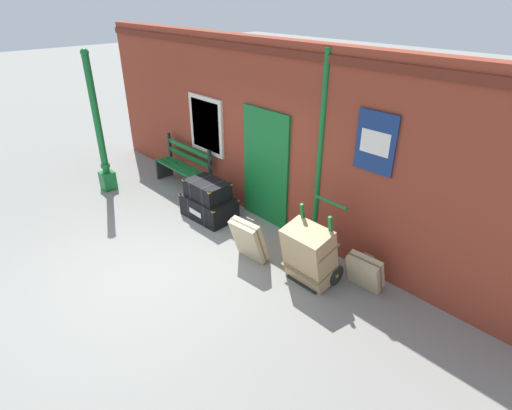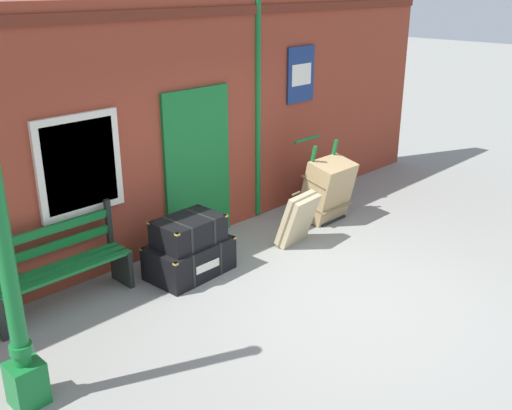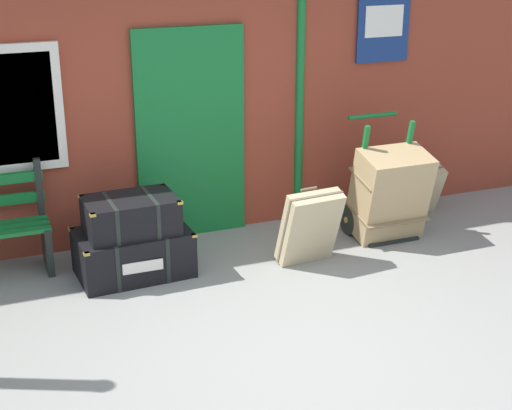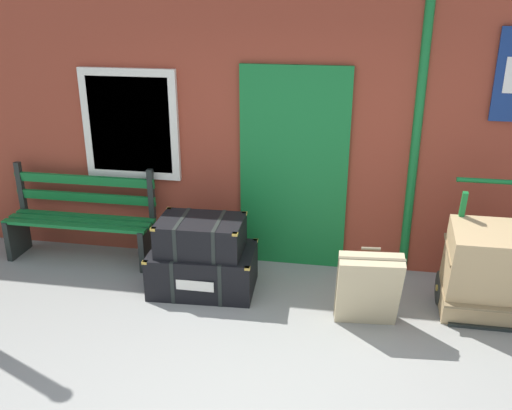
% 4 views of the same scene
% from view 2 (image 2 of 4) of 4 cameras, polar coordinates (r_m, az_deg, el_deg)
% --- Properties ---
extents(ground_plane, '(60.00, 60.00, 0.00)m').
position_cam_2_polar(ground_plane, '(6.85, 8.12, -8.97)').
color(ground_plane, gray).
extents(brick_facade, '(10.40, 0.35, 3.20)m').
position_cam_2_polar(brick_facade, '(7.94, -6.65, 7.72)').
color(brick_facade, brown).
rests_on(brick_facade, ground).
extents(lamp_post, '(0.28, 0.28, 2.90)m').
position_cam_2_polar(lamp_post, '(5.10, -22.60, -7.55)').
color(lamp_post, '#146B2D').
rests_on(lamp_post, ground).
extents(platform_bench, '(1.60, 0.43, 1.01)m').
position_cam_2_polar(platform_bench, '(6.83, -18.60, -5.83)').
color(platform_bench, '#146B2D').
rests_on(platform_bench, ground).
extents(steamer_trunk_base, '(1.04, 0.70, 0.43)m').
position_cam_2_polar(steamer_trunk_base, '(7.29, -6.44, -5.11)').
color(steamer_trunk_base, black).
rests_on(steamer_trunk_base, ground).
extents(steamer_trunk_middle, '(0.82, 0.57, 0.33)m').
position_cam_2_polar(steamer_trunk_middle, '(7.12, -6.54, -2.48)').
color(steamer_trunk_middle, black).
rests_on(steamer_trunk_middle, steamer_trunk_base).
extents(porters_trolley, '(0.71, 0.60, 1.20)m').
position_cam_2_polar(porters_trolley, '(9.00, 5.99, 0.51)').
color(porters_trolley, black).
rests_on(porters_trolley, ground).
extents(large_brown_trunk, '(0.70, 0.62, 0.95)m').
position_cam_2_polar(large_brown_trunk, '(8.83, 6.92, 1.48)').
color(large_brown_trunk, tan).
rests_on(large_brown_trunk, ground).
extents(suitcase_brown, '(0.52, 0.39, 0.56)m').
position_cam_2_polar(suitcase_brown, '(9.66, 6.98, 1.96)').
color(suitcase_brown, tan).
rests_on(suitcase_brown, ground).
extents(suitcase_charcoal, '(0.56, 0.44, 0.75)m').
position_cam_2_polar(suitcase_charcoal, '(7.97, 4.05, -1.40)').
color(suitcase_charcoal, tan).
rests_on(suitcase_charcoal, ground).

